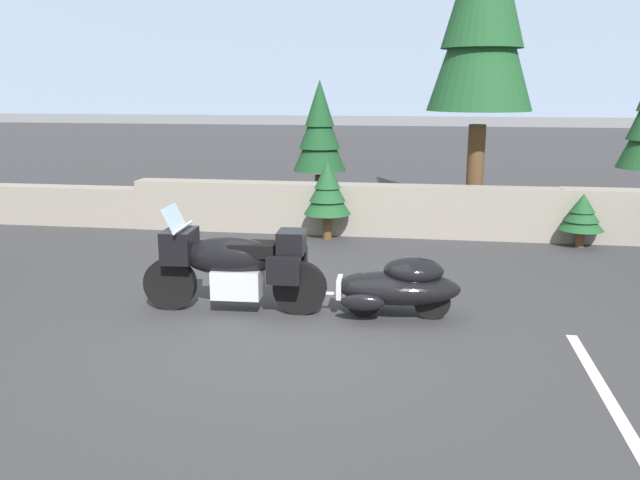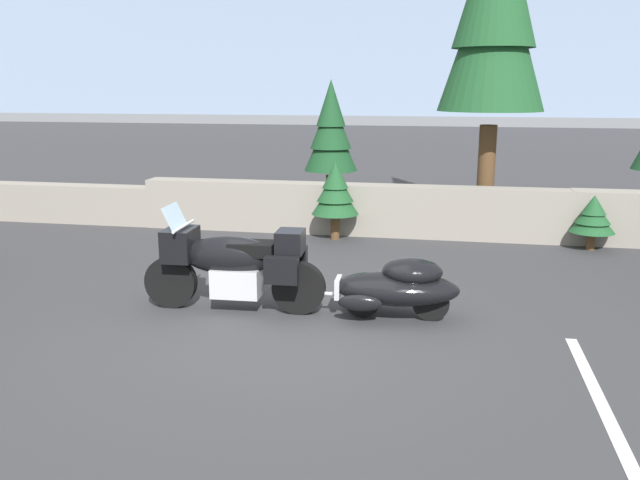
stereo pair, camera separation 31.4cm
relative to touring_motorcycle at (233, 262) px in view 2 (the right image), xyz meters
name	(u,v)px [view 2 (the right image)]	position (x,y,z in m)	size (l,w,h in m)	color
ground_plane	(282,329)	(0.76, -0.53, -0.62)	(80.00, 80.00, 0.00)	#38383A
stone_guard_wall	(390,212)	(1.55, 4.65, -0.17)	(24.00, 0.53, 0.96)	gray
distant_ridgeline	(441,49)	(0.76, 94.64, 7.38)	(240.00, 80.00, 16.00)	#7F93AD
touring_motorcycle	(233,262)	(0.00, 0.00, 0.00)	(2.31, 0.79, 1.33)	black
car_shaped_trailer	(398,286)	(2.04, 0.09, -0.21)	(2.21, 0.80, 0.76)	black
pine_tree_secondary	(331,130)	(0.05, 6.67, 1.19)	(1.16, 1.16, 2.89)	brown
pine_sapling_near	(335,191)	(0.58, 4.13, 0.28)	(0.86, 0.86, 1.44)	brown
pine_sapling_farther	(593,216)	(5.04, 4.19, -0.03)	(0.76, 0.76, 0.95)	brown
parking_stripe_marker	(607,416)	(4.01, -2.03, -0.62)	(0.12, 3.60, 0.01)	silver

